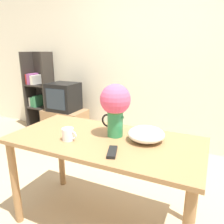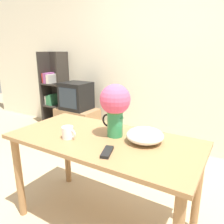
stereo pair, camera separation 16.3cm
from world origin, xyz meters
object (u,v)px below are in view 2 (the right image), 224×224
at_px(flower_vase, 115,104).
at_px(coffee_mug, 68,133).
at_px(white_bowl, 145,135).
at_px(tv_set, 76,96).

bearing_deg(flower_vase, coffee_mug, -141.03).
bearing_deg(coffee_mug, white_bowl, 23.97).
xyz_separation_m(white_bowl, tv_set, (-1.67, 1.22, -0.11)).
distance_m(flower_vase, coffee_mug, 0.41).
height_order(coffee_mug, tv_set, tv_set).
distance_m(coffee_mug, white_bowl, 0.56).
relative_size(white_bowl, tv_set, 0.62).
height_order(white_bowl, tv_set, tv_set).
height_order(flower_vase, coffee_mug, flower_vase).
distance_m(coffee_mug, tv_set, 1.85).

